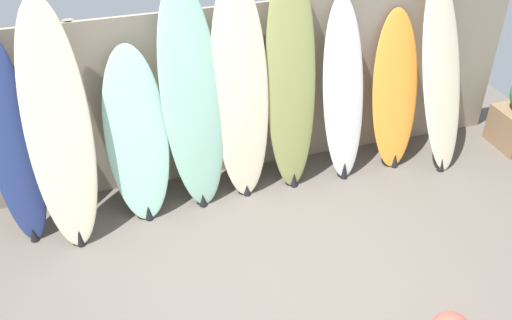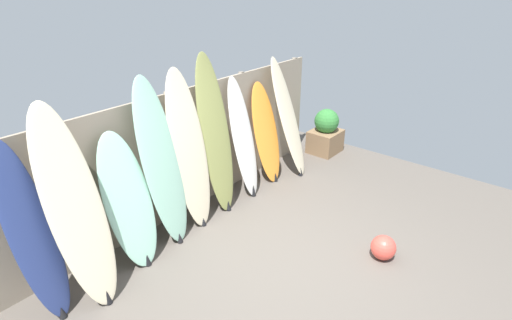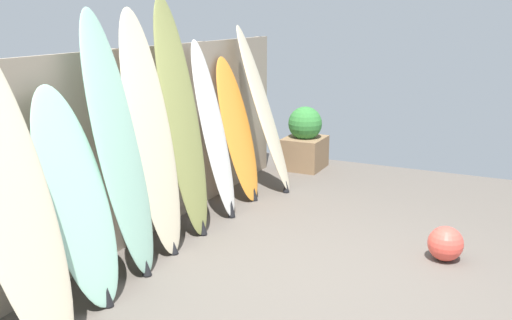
% 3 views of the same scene
% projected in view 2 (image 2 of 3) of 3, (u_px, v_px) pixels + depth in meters
% --- Properties ---
extents(ground, '(7.68, 7.68, 0.00)m').
position_uv_depth(ground, '(293.00, 271.00, 4.72)').
color(ground, '#5B544C').
extents(fence_back, '(6.08, 0.11, 1.80)m').
position_uv_depth(fence_back, '(175.00, 156.00, 5.48)').
color(fence_back, gray).
rests_on(fence_back, ground).
extents(surfboard_navy_0, '(0.45, 0.56, 1.87)m').
position_uv_depth(surfboard_navy_0, '(32.00, 235.00, 3.81)').
color(surfboard_navy_0, navy).
rests_on(surfboard_navy_0, ground).
extents(surfboard_cream_1, '(0.58, 0.74, 2.13)m').
position_uv_depth(surfboard_cream_1, '(75.00, 210.00, 3.98)').
color(surfboard_cream_1, beige).
rests_on(surfboard_cream_1, ground).
extents(surfboard_seafoam_2, '(0.60, 0.56, 1.62)m').
position_uv_depth(surfboard_seafoam_2, '(129.00, 202.00, 4.59)').
color(surfboard_seafoam_2, '#9ED6BC').
rests_on(surfboard_seafoam_2, ground).
extents(surfboard_seafoam_3, '(0.63, 0.57, 2.15)m').
position_uv_depth(surfboard_seafoam_3, '(162.00, 164.00, 4.87)').
color(surfboard_seafoam_3, '#9ED6BC').
rests_on(surfboard_seafoam_3, ground).
extents(surfboard_cream_4, '(0.56, 0.46, 2.15)m').
position_uv_depth(surfboard_cream_4, '(189.00, 152.00, 5.21)').
color(surfboard_cream_4, beige).
rests_on(surfboard_cream_4, ground).
extents(surfboard_olive_5, '(0.53, 0.53, 2.27)m').
position_uv_depth(surfboard_olive_5, '(215.00, 137.00, 5.55)').
color(surfboard_olive_5, olive).
rests_on(surfboard_olive_5, ground).
extents(surfboard_white_6, '(0.46, 0.49, 1.85)m').
position_uv_depth(surfboard_white_6, '(243.00, 140.00, 6.01)').
color(surfboard_white_6, white).
rests_on(surfboard_white_6, ground).
extents(surfboard_orange_7, '(0.55, 0.56, 1.63)m').
position_uv_depth(surfboard_orange_7, '(266.00, 134.00, 6.50)').
color(surfboard_orange_7, orange).
rests_on(surfboard_orange_7, ground).
extents(surfboard_cream_8, '(0.56, 0.76, 1.97)m').
position_uv_depth(surfboard_cream_8, '(288.00, 119.00, 6.66)').
color(surfboard_cream_8, beige).
rests_on(surfboard_cream_8, ground).
extents(planter_box, '(0.59, 0.52, 0.86)m').
position_uv_depth(planter_box, '(326.00, 133.00, 7.66)').
color(planter_box, '#846647').
rests_on(planter_box, ground).
extents(beach_ball, '(0.31, 0.31, 0.31)m').
position_uv_depth(beach_ball, '(383.00, 247.00, 4.87)').
color(beach_ball, '#E54C3F').
rests_on(beach_ball, ground).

